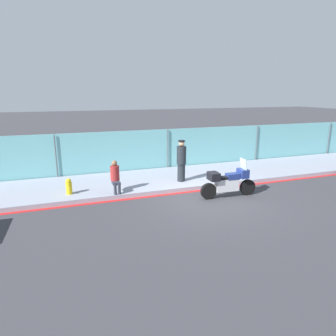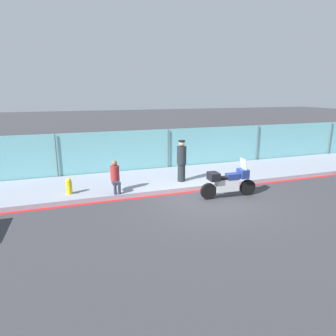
{
  "view_description": "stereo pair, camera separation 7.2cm",
  "coord_description": "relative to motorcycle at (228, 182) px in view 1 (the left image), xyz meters",
  "views": [
    {
      "loc": [
        -5.09,
        -9.66,
        3.99
      ],
      "look_at": [
        -1.21,
        1.21,
        1.06
      ],
      "focal_mm": 32.0,
      "sensor_mm": 36.0,
      "label": 1
    },
    {
      "loc": [
        -5.02,
        -9.68,
        3.99
      ],
      "look_at": [
        -1.21,
        1.21,
        1.06
      ],
      "focal_mm": 32.0,
      "sensor_mm": 36.0,
      "label": 2
    }
  ],
  "objects": [
    {
      "name": "curb_paint_stripe",
      "position": [
        -0.84,
        1.05,
        -0.6
      ],
      "size": [
        40.3,
        0.18,
        0.01
      ],
      "color": "red",
      "rests_on": "ground_plane"
    },
    {
      "name": "fire_hydrant",
      "position": [
        -5.84,
        1.91,
        -0.12
      ],
      "size": [
        0.23,
        0.29,
        0.62
      ],
      "color": "gold",
      "rests_on": "sidewalk"
    },
    {
      "name": "ground_plane",
      "position": [
        -0.84,
        -0.02,
        -0.61
      ],
      "size": [
        120.0,
        120.0,
        0.0
      ],
      "primitive_type": "plane",
      "color": "#38383D"
    },
    {
      "name": "motorcycle",
      "position": [
        0.0,
        0.0,
        0.0
      ],
      "size": [
        2.33,
        0.56,
        1.5
      ],
      "rotation": [
        0.0,
        0.0,
        -0.05
      ],
      "color": "black",
      "rests_on": "ground_plane"
    },
    {
      "name": "person_seated_on_curb",
      "position": [
        -4.1,
        1.58,
        0.26
      ],
      "size": [
        0.35,
        0.64,
        1.25
      ],
      "color": "#2D3342",
      "rests_on": "sidewalk"
    },
    {
      "name": "storefront_fence",
      "position": [
        -0.84,
        4.73,
        0.47
      ],
      "size": [
        38.29,
        0.17,
        2.16
      ],
      "color": "#6BB2B7",
      "rests_on": "ground_plane"
    },
    {
      "name": "officer_standing",
      "position": [
        -1.12,
        2.07,
        0.5
      ],
      "size": [
        0.41,
        0.41,
        1.81
      ],
      "color": "#1E2328",
      "rests_on": "sidewalk"
    },
    {
      "name": "sidewalk",
      "position": [
        -0.84,
        2.89,
        -0.52
      ],
      "size": [
        40.3,
        3.5,
        0.18
      ],
      "color": "#8E93A3",
      "rests_on": "ground_plane"
    }
  ]
}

